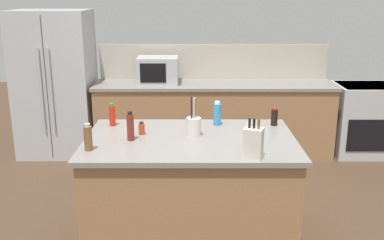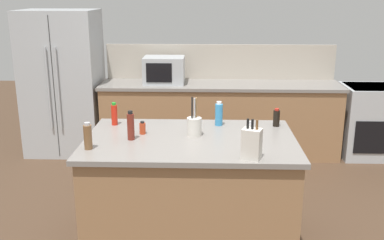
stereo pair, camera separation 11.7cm
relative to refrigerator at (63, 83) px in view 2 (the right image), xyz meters
name	(u,v)px [view 2 (the right image)]	position (x,y,z in m)	size (l,w,h in m)	color
back_counter_run	(220,119)	(2.04, -0.05, -0.45)	(3.06, 0.66, 0.94)	#936B47
wall_backsplash	(220,62)	(2.04, 0.27, 0.24)	(3.02, 0.03, 0.46)	#B2A899
kitchen_island	(191,191)	(1.74, -2.25, -0.45)	(1.69, 1.08, 0.94)	#936B47
refrigerator	(63,83)	(0.00, 0.00, 0.00)	(0.95, 0.75, 1.85)	#ADB2B7
range_oven	(371,121)	(3.99, -0.05, -0.46)	(0.76, 0.65, 0.92)	#ADB2B7
microwave	(164,70)	(1.33, -0.05, 0.18)	(0.51, 0.39, 0.34)	#ADB2B7
knife_block	(252,144)	(2.19, -2.70, 0.13)	(0.16, 0.14, 0.29)	beige
utensil_crock	(194,126)	(1.77, -2.18, 0.10)	(0.12, 0.12, 0.32)	beige
hot_sauce_bottle	(114,114)	(1.06, -1.90, 0.11)	(0.05, 0.05, 0.20)	red
soy_sauce_bottle	(276,118)	(2.48, -1.89, 0.09)	(0.06, 0.06, 0.16)	black
salt_shaker	(250,130)	(2.22, -2.20, 0.07)	(0.05, 0.05, 0.13)	silver
pepper_grinder	(88,137)	(0.99, -2.53, 0.11)	(0.06, 0.06, 0.21)	brown
dish_soap_bottle	(219,114)	(1.98, -1.88, 0.11)	(0.07, 0.07, 0.21)	#3384BC
spice_jar_paprika	(143,128)	(1.34, -2.15, 0.06)	(0.05, 0.05, 0.11)	#B73D1E
vinegar_bottle	(131,126)	(1.27, -2.30, 0.13)	(0.06, 0.06, 0.24)	maroon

